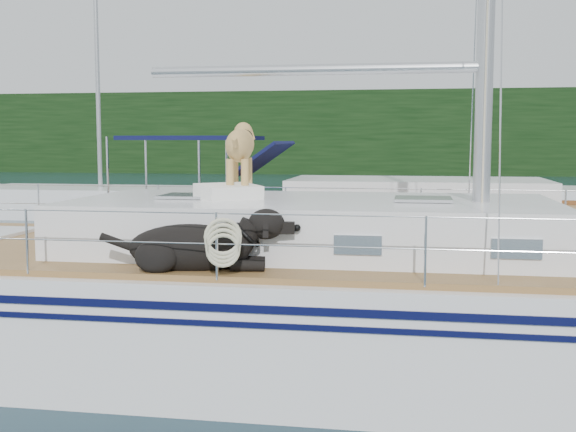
# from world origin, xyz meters

# --- Properties ---
(ground) EXTENTS (120.00, 120.00, 0.00)m
(ground) POSITION_xyz_m (0.00, 0.00, 0.00)
(ground) COLOR black
(ground) RESTS_ON ground
(tree_line) EXTENTS (90.00, 3.00, 6.00)m
(tree_line) POSITION_xyz_m (0.00, 45.00, 3.00)
(tree_line) COLOR black
(tree_line) RESTS_ON ground
(shore_bank) EXTENTS (92.00, 1.00, 1.20)m
(shore_bank) POSITION_xyz_m (0.00, 46.20, 0.60)
(shore_bank) COLOR #595147
(shore_bank) RESTS_ON ground
(main_sailboat) EXTENTS (12.00, 3.82, 14.01)m
(main_sailboat) POSITION_xyz_m (0.09, -0.01, 0.68)
(main_sailboat) COLOR white
(main_sailboat) RESTS_ON ground
(neighbor_sailboat) EXTENTS (11.00, 3.50, 13.30)m
(neighbor_sailboat) POSITION_xyz_m (0.90, 6.09, 0.63)
(neighbor_sailboat) COLOR white
(neighbor_sailboat) RESTS_ON ground
(bg_boat_west) EXTENTS (8.00, 3.00, 11.65)m
(bg_boat_west) POSITION_xyz_m (-8.00, 14.00, 0.45)
(bg_boat_west) COLOR white
(bg_boat_west) RESTS_ON ground
(bg_boat_center) EXTENTS (7.20, 3.00, 11.65)m
(bg_boat_center) POSITION_xyz_m (4.00, 16.00, 0.45)
(bg_boat_center) COLOR white
(bg_boat_center) RESTS_ON ground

